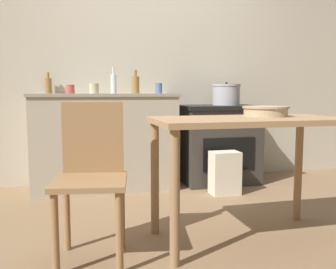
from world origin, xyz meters
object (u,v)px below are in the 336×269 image
(stove, at_px, (218,144))
(bottle_far_left, at_px, (114,83))
(cup_center_left, at_px, (159,88))
(work_table, at_px, (247,138))
(stock_pot, at_px, (226,95))
(chair, at_px, (92,174))
(flour_sack, at_px, (225,173))
(cup_center_right, at_px, (94,89))
(cup_center, at_px, (70,89))
(bottle_left, at_px, (135,84))
(bottle_mid_left, at_px, (48,85))
(mixing_bowl_large, at_px, (266,111))

(stove, distance_m, bottle_far_left, 1.27)
(cup_center_left, bearing_deg, bottle_far_left, 159.70)
(work_table, distance_m, stock_pot, 1.66)
(chair, height_order, flour_sack, chair)
(work_table, height_order, flour_sack, work_table)
(chair, relative_size, cup_center_right, 9.83)
(flour_sack, xyz_separation_m, bottle_far_left, (-0.97, 0.57, 0.84))
(stove, xyz_separation_m, cup_center_left, (-0.67, -0.08, 0.58))
(stock_pot, bearing_deg, cup_center_right, -172.03)
(bottle_far_left, distance_m, cup_center_right, 0.33)
(stock_pot, xyz_separation_m, cup_center, (-1.60, -0.04, 0.05))
(chair, distance_m, bottle_left, 1.75)
(bottle_mid_left, distance_m, cup_center, 0.32)
(flour_sack, distance_m, cup_center_right, 1.45)
(bottle_left, relative_size, cup_center_left, 2.26)
(chair, height_order, cup_center_left, cup_center_left)
(bottle_mid_left, xyz_separation_m, cup_center_right, (0.42, -0.39, -0.03))
(work_table, height_order, stock_pot, stock_pot)
(work_table, relative_size, bottle_left, 5.12)
(chair, distance_m, cup_center, 1.60)
(flour_sack, bearing_deg, stove, 75.40)
(stove, relative_size, bottle_mid_left, 3.95)
(stove, bearing_deg, bottle_mid_left, 172.86)
(stock_pot, bearing_deg, chair, -133.72)
(flour_sack, relative_size, cup_center_left, 3.93)
(flour_sack, height_order, bottle_mid_left, bottle_mid_left)
(flour_sack, relative_size, bottle_mid_left, 1.95)
(work_table, bearing_deg, bottle_far_left, 112.36)
(flour_sack, height_order, mixing_bowl_large, mixing_bowl_large)
(cup_center_right, bearing_deg, bottle_far_left, 51.31)
(work_table, distance_m, cup_center_left, 1.52)
(bottle_mid_left, xyz_separation_m, cup_center_left, (1.06, -0.29, -0.03))
(flour_sack, xyz_separation_m, bottle_left, (-0.75, 0.52, 0.83))
(flour_sack, distance_m, cup_center, 1.66)
(flour_sack, height_order, cup_center_left, cup_center_left)
(bottle_far_left, bearing_deg, chair, -100.76)
(bottle_far_left, height_order, bottle_left, bottle_far_left)
(chair, distance_m, mixing_bowl_large, 1.21)
(flour_sack, xyz_separation_m, bottle_mid_left, (-1.60, 0.70, 0.82))
(cup_center, height_order, cup_center_right, cup_center_right)
(stove, height_order, work_table, stove)
(mixing_bowl_large, xyz_separation_m, bottle_far_left, (-0.85, 1.52, 0.21))
(stove, height_order, cup_center_left, cup_center_left)
(bottle_mid_left, bearing_deg, mixing_bowl_large, -48.19)
(cup_center_left, bearing_deg, stove, 6.48)
(bottle_far_left, distance_m, cup_center_left, 0.46)
(bottle_mid_left, height_order, cup_center_left, bottle_mid_left)
(chair, height_order, cup_center, cup_center)
(bottle_far_left, relative_size, cup_center_right, 2.83)
(mixing_bowl_large, bearing_deg, bottle_far_left, 119.16)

